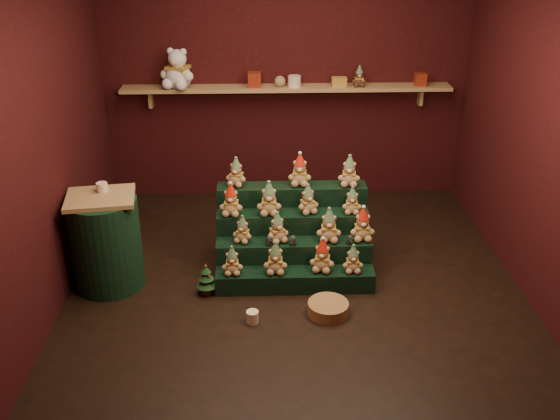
{
  "coord_description": "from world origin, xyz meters",
  "views": [
    {
      "loc": [
        -0.29,
        -4.84,
        3.03
      ],
      "look_at": [
        -0.13,
        0.25,
        0.6
      ],
      "focal_mm": 40.0,
      "sensor_mm": 36.0,
      "label": 1
    }
  ],
  "objects_px": {
    "side_table": "(106,242)",
    "mug_right": "(339,311)",
    "white_bear": "(177,63)",
    "brown_bear": "(359,76)",
    "snow_globe_a": "(269,241)",
    "snow_globe_b": "(293,240)",
    "wicker_basket": "(328,308)",
    "snow_globe_c": "(350,239)",
    "riser_tier_front": "(295,280)",
    "mini_christmas_tree": "(206,279)",
    "mug_left": "(253,317)"
  },
  "relations": [
    {
      "from": "snow_globe_a",
      "to": "mug_right",
      "type": "xyz_separation_m",
      "value": [
        0.57,
        -0.58,
        -0.36
      ]
    },
    {
      "from": "mini_christmas_tree",
      "to": "mug_right",
      "type": "height_order",
      "value": "mini_christmas_tree"
    },
    {
      "from": "snow_globe_a",
      "to": "brown_bear",
      "type": "xyz_separation_m",
      "value": [
        1.01,
        1.81,
        1.02
      ]
    },
    {
      "from": "mug_left",
      "to": "snow_globe_b",
      "type": "bearing_deg",
      "value": 61.08
    },
    {
      "from": "side_table",
      "to": "mug_right",
      "type": "bearing_deg",
      "value": -23.97
    },
    {
      "from": "snow_globe_a",
      "to": "snow_globe_c",
      "type": "xyz_separation_m",
      "value": [
        0.72,
        0.0,
        -0.0
      ]
    },
    {
      "from": "riser_tier_front",
      "to": "wicker_basket",
      "type": "distance_m",
      "value": 0.47
    },
    {
      "from": "snow_globe_b",
      "to": "brown_bear",
      "type": "height_order",
      "value": "brown_bear"
    },
    {
      "from": "white_bear",
      "to": "brown_bear",
      "type": "distance_m",
      "value": 1.96
    },
    {
      "from": "mug_right",
      "to": "brown_bear",
      "type": "bearing_deg",
      "value": 79.49
    },
    {
      "from": "white_bear",
      "to": "brown_bear",
      "type": "height_order",
      "value": "white_bear"
    },
    {
      "from": "mini_christmas_tree",
      "to": "brown_bear",
      "type": "relative_size",
      "value": 1.4
    },
    {
      "from": "riser_tier_front",
      "to": "mini_christmas_tree",
      "type": "distance_m",
      "value": 0.78
    },
    {
      "from": "snow_globe_b",
      "to": "side_table",
      "type": "bearing_deg",
      "value": -179.27
    },
    {
      "from": "snow_globe_c",
      "to": "mug_right",
      "type": "distance_m",
      "value": 0.7
    },
    {
      "from": "snow_globe_a",
      "to": "white_bear",
      "type": "distance_m",
      "value": 2.36
    },
    {
      "from": "mug_right",
      "to": "mini_christmas_tree",
      "type": "bearing_deg",
      "value": 161.65
    },
    {
      "from": "mug_left",
      "to": "wicker_basket",
      "type": "bearing_deg",
      "value": 8.86
    },
    {
      "from": "riser_tier_front",
      "to": "brown_bear",
      "type": "bearing_deg",
      "value": 68.17
    },
    {
      "from": "snow_globe_c",
      "to": "white_bear",
      "type": "height_order",
      "value": "white_bear"
    },
    {
      "from": "brown_bear",
      "to": "mug_right",
      "type": "bearing_deg",
      "value": -101.03
    },
    {
      "from": "snow_globe_b",
      "to": "side_table",
      "type": "relative_size",
      "value": 0.1
    },
    {
      "from": "snow_globe_c",
      "to": "white_bear",
      "type": "bearing_deg",
      "value": 132.42
    },
    {
      "from": "riser_tier_front",
      "to": "side_table",
      "type": "height_order",
      "value": "side_table"
    },
    {
      "from": "snow_globe_c",
      "to": "wicker_basket",
      "type": "distance_m",
      "value": 0.7
    },
    {
      "from": "side_table",
      "to": "mini_christmas_tree",
      "type": "xyz_separation_m",
      "value": [
        0.88,
        -0.19,
        -0.28
      ]
    },
    {
      "from": "wicker_basket",
      "to": "mug_right",
      "type": "bearing_deg",
      "value": -19.62
    },
    {
      "from": "side_table",
      "to": "brown_bear",
      "type": "relative_size",
      "value": 3.98
    },
    {
      "from": "snow_globe_a",
      "to": "wicker_basket",
      "type": "height_order",
      "value": "snow_globe_a"
    },
    {
      "from": "riser_tier_front",
      "to": "snow_globe_c",
      "type": "height_order",
      "value": "snow_globe_c"
    },
    {
      "from": "side_table",
      "to": "wicker_basket",
      "type": "distance_m",
      "value": 2.02
    },
    {
      "from": "snow_globe_b",
      "to": "snow_globe_c",
      "type": "height_order",
      "value": "snow_globe_b"
    },
    {
      "from": "snow_globe_a",
      "to": "snow_globe_b",
      "type": "relative_size",
      "value": 0.97
    },
    {
      "from": "mini_christmas_tree",
      "to": "brown_bear",
      "type": "xyz_separation_m",
      "value": [
        1.57,
        2.02,
        1.28
      ]
    },
    {
      "from": "snow_globe_a",
      "to": "side_table",
      "type": "distance_m",
      "value": 1.43
    },
    {
      "from": "white_bear",
      "to": "side_table",
      "type": "bearing_deg",
      "value": -85.04
    },
    {
      "from": "snow_globe_a",
      "to": "snow_globe_c",
      "type": "distance_m",
      "value": 0.72
    },
    {
      "from": "white_bear",
      "to": "brown_bear",
      "type": "bearing_deg",
      "value": 20.01
    },
    {
      "from": "riser_tier_front",
      "to": "white_bear",
      "type": "height_order",
      "value": "white_bear"
    },
    {
      "from": "snow_globe_b",
      "to": "brown_bear",
      "type": "relative_size",
      "value": 0.41
    },
    {
      "from": "snow_globe_c",
      "to": "wicker_basket",
      "type": "bearing_deg",
      "value": -113.33
    },
    {
      "from": "riser_tier_front",
      "to": "mug_right",
      "type": "height_order",
      "value": "riser_tier_front"
    },
    {
      "from": "mug_left",
      "to": "mug_right",
      "type": "xyz_separation_m",
      "value": [
        0.72,
        0.07,
        -0.01
      ]
    },
    {
      "from": "white_bear",
      "to": "snow_globe_c",
      "type": "bearing_deg",
      "value": -27.57
    },
    {
      "from": "snow_globe_c",
      "to": "mug_right",
      "type": "height_order",
      "value": "snow_globe_c"
    },
    {
      "from": "snow_globe_b",
      "to": "mug_left",
      "type": "relative_size",
      "value": 0.88
    },
    {
      "from": "snow_globe_b",
      "to": "snow_globe_c",
      "type": "relative_size",
      "value": 1.04
    },
    {
      "from": "snow_globe_b",
      "to": "wicker_basket",
      "type": "height_order",
      "value": "snow_globe_b"
    },
    {
      "from": "mug_left",
      "to": "brown_bear",
      "type": "xyz_separation_m",
      "value": [
        1.16,
        2.46,
        1.38
      ]
    },
    {
      "from": "brown_bear",
      "to": "white_bear",
      "type": "bearing_deg",
      "value": 179.48
    }
  ]
}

